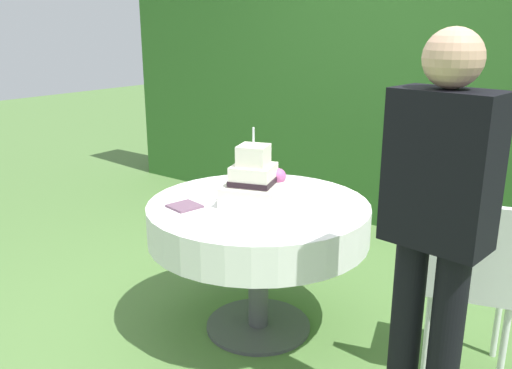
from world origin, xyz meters
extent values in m
plane|color=#547A3D|center=(0.00, 0.00, 0.00)|extent=(20.00, 20.00, 0.00)
cube|color=#336628|center=(0.00, 2.06, 1.22)|extent=(5.83, 0.46, 2.45)
cylinder|color=#4C4C51|center=(0.00, 0.00, 0.01)|extent=(0.57, 0.57, 0.02)
cylinder|color=#4C4C51|center=(0.00, 0.00, 0.35)|extent=(0.11, 0.11, 0.69)
cylinder|color=brown|center=(0.00, 0.00, 0.70)|extent=(1.12, 1.12, 0.03)
cylinder|color=white|center=(0.00, 0.00, 0.63)|extent=(1.15, 1.15, 0.19)
cube|color=silver|center=(-0.02, -0.02, 0.77)|extent=(0.36, 0.36, 0.10)
cube|color=silver|center=(-0.02, -0.02, 0.87)|extent=(0.26, 0.26, 0.10)
cube|color=black|center=(-0.02, -0.02, 0.84)|extent=(0.27, 0.27, 0.03)
cube|color=silver|center=(-0.02, -0.02, 0.98)|extent=(0.18, 0.18, 0.10)
sphere|color=#C6599E|center=(0.05, 0.11, 0.85)|extent=(0.08, 0.08, 0.08)
cylinder|color=silver|center=(-0.02, -0.02, 1.07)|extent=(0.01, 0.01, 0.09)
cylinder|color=white|center=(-0.08, 0.38, 0.73)|extent=(0.14, 0.14, 0.01)
cylinder|color=white|center=(0.16, 0.34, 0.73)|extent=(0.15, 0.15, 0.01)
cube|color=#6B4C60|center=(-0.26, -0.28, 0.73)|extent=(0.17, 0.17, 0.01)
cylinder|color=white|center=(1.11, 0.50, 0.23)|extent=(0.03, 0.03, 0.45)
cylinder|color=white|center=(0.80, 0.40, 0.23)|extent=(0.03, 0.03, 0.45)
cylinder|color=white|center=(1.20, 0.19, 0.23)|extent=(0.03, 0.03, 0.45)
cylinder|color=white|center=(0.89, 0.10, 0.23)|extent=(0.03, 0.03, 0.45)
cube|color=white|center=(1.00, 0.30, 0.47)|extent=(0.50, 0.50, 0.04)
cube|color=white|center=(1.05, 0.13, 0.69)|extent=(0.39, 0.16, 0.40)
cylinder|color=black|center=(1.09, -0.30, 0.42)|extent=(0.12, 0.12, 0.85)
cylinder|color=black|center=(0.93, -0.28, 0.42)|extent=(0.12, 0.12, 0.85)
cube|color=black|center=(1.01, -0.29, 1.12)|extent=(0.38, 0.24, 0.55)
sphere|color=tan|center=(1.01, -0.29, 1.50)|extent=(0.20, 0.20, 0.20)
camera|label=1|loc=(1.58, -2.11, 1.61)|focal=37.87mm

